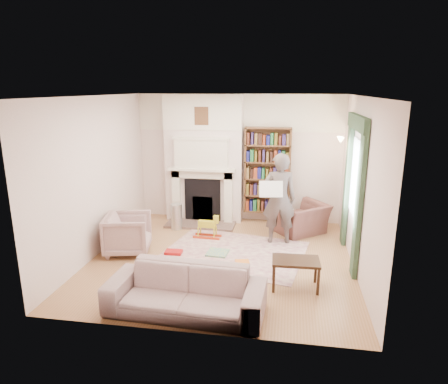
% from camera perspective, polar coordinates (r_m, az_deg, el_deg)
% --- Properties ---
extents(floor, '(4.50, 4.50, 0.00)m').
position_cam_1_polar(floor, '(7.17, -0.33, -9.43)').
color(floor, '#96653C').
rests_on(floor, ground).
extents(ceiling, '(4.50, 4.50, 0.00)m').
position_cam_1_polar(ceiling, '(6.54, -0.37, 13.55)').
color(ceiling, white).
rests_on(ceiling, wall_back).
extents(wall_back, '(4.50, 0.00, 4.50)m').
position_cam_1_polar(wall_back, '(8.90, 2.10, 4.80)').
color(wall_back, white).
rests_on(wall_back, floor).
extents(wall_front, '(4.50, 0.00, 4.50)m').
position_cam_1_polar(wall_front, '(4.61, -5.09, -4.82)').
color(wall_front, white).
rests_on(wall_front, floor).
extents(wall_left, '(0.00, 4.50, 4.50)m').
position_cam_1_polar(wall_left, '(7.43, -17.73, 2.10)').
color(wall_left, white).
rests_on(wall_left, floor).
extents(wall_right, '(0.00, 4.50, 4.50)m').
position_cam_1_polar(wall_right, '(6.73, 18.91, 0.73)').
color(wall_right, white).
rests_on(wall_right, floor).
extents(fireplace, '(1.70, 0.58, 2.80)m').
position_cam_1_polar(fireplace, '(8.83, -2.91, 4.62)').
color(fireplace, white).
rests_on(fireplace, floor).
extents(bookcase, '(1.00, 0.24, 1.85)m').
position_cam_1_polar(bookcase, '(8.76, 6.21, 3.06)').
color(bookcase, brown).
rests_on(bookcase, floor).
extents(window, '(0.02, 0.90, 1.30)m').
position_cam_1_polar(window, '(7.10, 18.32, 1.90)').
color(window, silver).
rests_on(window, wall_right).
extents(curtain_left, '(0.07, 0.32, 2.40)m').
position_cam_1_polar(curtain_left, '(6.48, 18.74, -1.60)').
color(curtain_left, '#2D452C').
rests_on(curtain_left, floor).
extents(curtain_right, '(0.07, 0.32, 2.40)m').
position_cam_1_polar(curtain_right, '(7.82, 17.17, 1.25)').
color(curtain_right, '#2D452C').
rests_on(curtain_right, floor).
extents(pelmet, '(0.09, 1.70, 0.24)m').
position_cam_1_polar(pelmet, '(6.96, 18.57, 9.40)').
color(pelmet, '#2D452C').
rests_on(pelmet, wall_right).
extents(wall_sconce, '(0.20, 0.24, 0.24)m').
position_cam_1_polar(wall_sconce, '(8.07, 15.99, 6.80)').
color(wall_sconce, gold).
rests_on(wall_sconce, wall_right).
extents(rug, '(2.77, 2.32, 0.01)m').
position_cam_1_polar(rug, '(7.39, 1.44, -8.62)').
color(rug, beige).
rests_on(rug, floor).
extents(armchair_reading, '(1.28, 1.26, 0.63)m').
position_cam_1_polar(armchair_reading, '(8.40, 10.94, -3.72)').
color(armchair_reading, '#532C2C').
rests_on(armchair_reading, floor).
extents(armchair_left, '(0.94, 0.93, 0.72)m').
position_cam_1_polar(armchair_left, '(7.48, -13.57, -5.81)').
color(armchair_left, '#BDA99C').
rests_on(armchair_left, floor).
extents(sofa, '(2.14, 0.92, 0.61)m').
position_cam_1_polar(sofa, '(5.50, -5.53, -13.91)').
color(sofa, '#B9A998').
rests_on(sofa, floor).
extents(man_reading, '(0.69, 0.51, 1.76)m').
position_cam_1_polar(man_reading, '(7.66, 7.87, -0.96)').
color(man_reading, '#504440').
rests_on(man_reading, floor).
extents(newspaper, '(0.45, 0.18, 0.29)m').
position_cam_1_polar(newspaper, '(7.41, 6.73, 0.42)').
color(newspaper, white).
rests_on(newspaper, man_reading).
extents(coffee_table, '(0.72, 0.48, 0.45)m').
position_cam_1_polar(coffee_table, '(6.21, 10.14, -11.40)').
color(coffee_table, '#311E11').
rests_on(coffee_table, floor).
extents(paraffin_heater, '(0.29, 0.29, 0.55)m').
position_cam_1_polar(paraffin_heater, '(8.55, -6.81, -3.49)').
color(paraffin_heater, '#B3B7BB').
rests_on(paraffin_heater, floor).
extents(rocking_horse, '(0.56, 0.25, 0.48)m').
position_cam_1_polar(rocking_horse, '(8.00, -2.42, -4.96)').
color(rocking_horse, gold).
rests_on(rocking_horse, rug).
extents(board_game, '(0.40, 0.40, 0.03)m').
position_cam_1_polar(board_game, '(7.32, -0.93, -8.67)').
color(board_game, gold).
rests_on(board_game, rug).
extents(game_box_lid, '(0.31, 0.21, 0.05)m').
position_cam_1_polar(game_box_lid, '(7.38, -7.21, -8.52)').
color(game_box_lid, '#AC1314').
rests_on(game_box_lid, rug).
extents(comic_annuals, '(0.73, 0.76, 0.02)m').
position_cam_1_polar(comic_annuals, '(6.81, 0.44, -10.63)').
color(comic_annuals, red).
rests_on(comic_annuals, rug).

